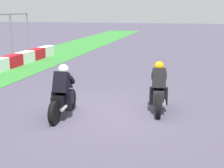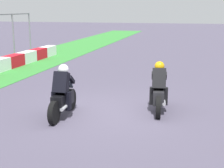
# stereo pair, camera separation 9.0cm
# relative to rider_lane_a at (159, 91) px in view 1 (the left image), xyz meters

# --- Properties ---
(ground_plane) EXTENTS (120.00, 120.00, 0.00)m
(ground_plane) POSITION_rel_rider_lane_a_xyz_m (-0.47, 1.41, -0.62)
(ground_plane) COLOR #4D475A
(rider_lane_a) EXTENTS (2.04, 0.57, 1.51)m
(rider_lane_a) POSITION_rel_rider_lane_a_xyz_m (0.00, 0.00, 0.00)
(rider_lane_a) COLOR black
(rider_lane_a) RESTS_ON ground_plane
(rider_lane_b) EXTENTS (2.04, 0.55, 1.51)m
(rider_lane_b) POSITION_rel_rider_lane_a_xyz_m (-1.21, 2.61, 0.00)
(rider_lane_b) COLOR black
(rider_lane_b) RESTS_ON ground_plane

